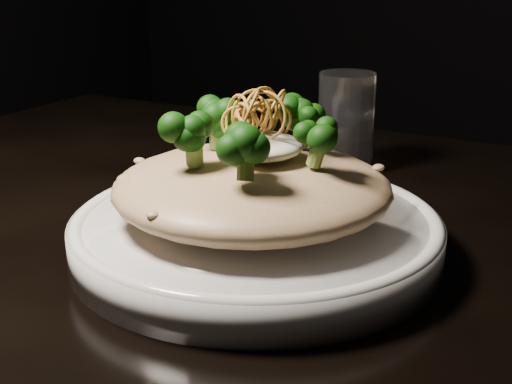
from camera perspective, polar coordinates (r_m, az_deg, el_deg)
table at (r=0.71m, az=-0.55°, el=-8.63°), size 1.10×0.80×0.75m
plate at (r=0.60m, az=0.00°, el=-3.51°), size 0.31×0.31×0.03m
risotto at (r=0.59m, az=-0.30°, el=0.37°), size 0.23×0.23×0.05m
broccoli at (r=0.57m, az=-0.17°, el=5.13°), size 0.14×0.14×0.05m
cheese at (r=0.58m, az=0.35°, el=3.70°), size 0.07×0.07×0.02m
shallots at (r=0.57m, az=-0.03°, el=6.33°), size 0.05×0.05×0.03m
drinking_glass at (r=0.82m, az=7.20°, el=5.54°), size 0.08×0.08×0.11m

